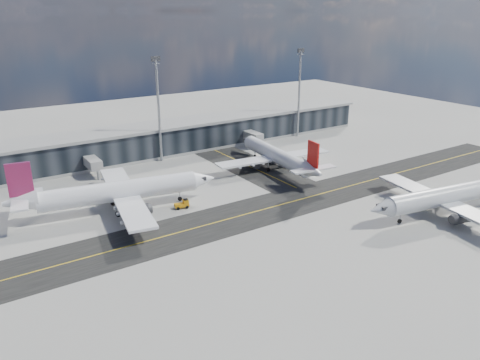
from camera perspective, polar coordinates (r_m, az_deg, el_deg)
The scene contains 9 objects.
ground at distance 95.61m, azimuth 2.48°, elevation -4.90°, with size 300.00×300.00×0.00m, color gray.
taxiway_lanes at distance 105.73m, azimuth 0.81°, elevation -2.37°, with size 180.00×63.00×0.03m.
terminal_concourse at distance 139.85m, azimuth -10.77°, elevation 4.64°, with size 152.00×19.80×8.80m.
floodlight_masts at distance 131.04m, azimuth -9.91°, elevation 8.85°, with size 102.50×0.70×28.90m.
airliner_af at distance 101.73m, azimuth -14.85°, elevation -1.40°, with size 43.60×37.36×12.94m.
airliner_redtail at distance 124.80m, azimuth 4.56°, elevation 2.95°, with size 33.32×39.00×11.55m.
airliner_near at distance 106.57m, azimuth 24.16°, elevation -1.74°, with size 40.25×34.48×11.94m.
baggage_tug at distance 101.54m, azimuth -6.97°, elevation -2.91°, with size 3.26×2.07×1.90m.
service_van at distance 132.01m, azimuth 3.61°, elevation 2.54°, with size 2.52×5.46×1.52m, color white.
Camera 1 is at (-51.13, -70.14, 40.10)m, focal length 35.00 mm.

